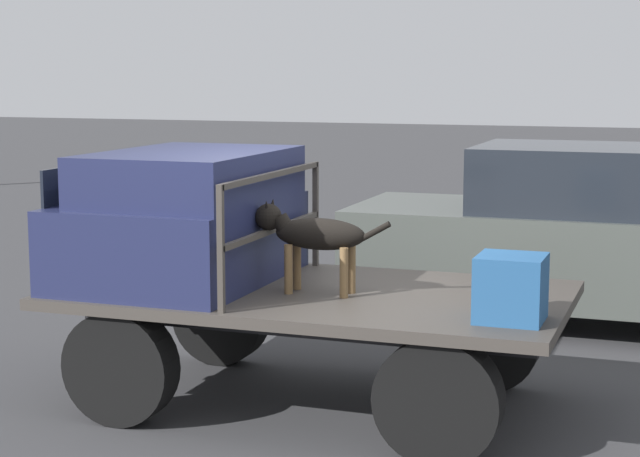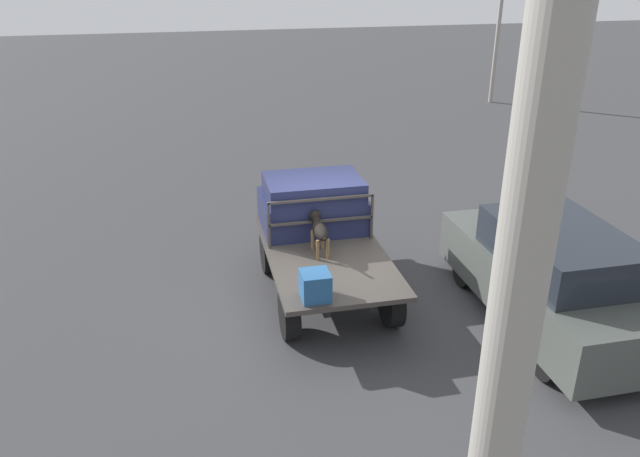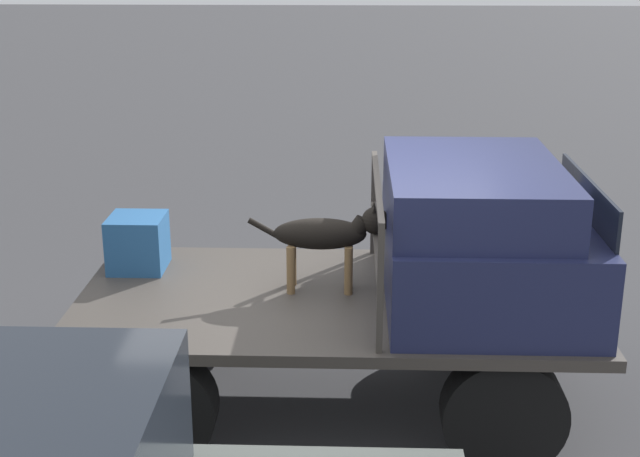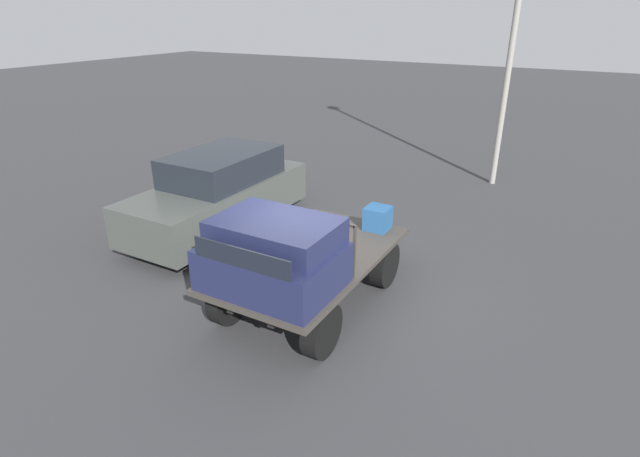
{
  "view_description": "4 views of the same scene",
  "coord_description": "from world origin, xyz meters",
  "px_view_note": "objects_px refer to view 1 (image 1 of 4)",
  "views": [
    {
      "loc": [
        -2.57,
        7.09,
        2.43
      ],
      "look_at": [
        -0.09,
        0.11,
        1.33
      ],
      "focal_mm": 60.0,
      "sensor_mm": 36.0,
      "label": 1
    },
    {
      "loc": [
        -9.24,
        2.13,
        5.51
      ],
      "look_at": [
        -0.09,
        0.11,
        1.33
      ],
      "focal_mm": 35.0,
      "sensor_mm": 36.0,
      "label": 2
    },
    {
      "loc": [
        0.12,
        -5.88,
        3.3
      ],
      "look_at": [
        -0.09,
        0.11,
        1.33
      ],
      "focal_mm": 50.0,
      "sensor_mm": 36.0,
      "label": 3
    },
    {
      "loc": [
        6.13,
        3.64,
        4.48
      ],
      "look_at": [
        -0.09,
        0.11,
        1.33
      ],
      "focal_mm": 28.0,
      "sensor_mm": 36.0,
      "label": 4
    }
  ],
  "objects_px": {
    "flatbed_truck": "(314,324)",
    "parked_sedan": "(587,236)",
    "cargo_crate": "(511,288)",
    "dog": "(309,234)"
  },
  "relations": [
    {
      "from": "flatbed_truck",
      "to": "parked_sedan",
      "type": "distance_m",
      "value": 3.63
    },
    {
      "from": "parked_sedan",
      "to": "cargo_crate",
      "type": "bearing_deg",
      "value": 82.23
    },
    {
      "from": "dog",
      "to": "parked_sedan",
      "type": "xyz_separation_m",
      "value": [
        -1.59,
        -3.36,
        -0.43
      ]
    },
    {
      "from": "flatbed_truck",
      "to": "cargo_crate",
      "type": "xyz_separation_m",
      "value": [
        -1.5,
        0.49,
        0.46
      ]
    },
    {
      "from": "flatbed_truck",
      "to": "parked_sedan",
      "type": "height_order",
      "value": "parked_sedan"
    },
    {
      "from": "dog",
      "to": "flatbed_truck",
      "type": "bearing_deg",
      "value": -78.6
    },
    {
      "from": "flatbed_truck",
      "to": "cargo_crate",
      "type": "distance_m",
      "value": 1.64
    },
    {
      "from": "flatbed_truck",
      "to": "cargo_crate",
      "type": "height_order",
      "value": "cargo_crate"
    },
    {
      "from": "flatbed_truck",
      "to": "dog",
      "type": "bearing_deg",
      "value": 94.08
    },
    {
      "from": "flatbed_truck",
      "to": "parked_sedan",
      "type": "bearing_deg",
      "value": -116.25
    }
  ]
}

